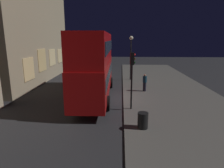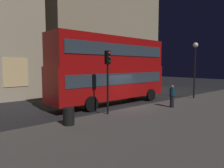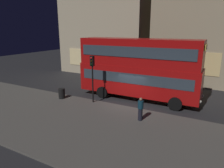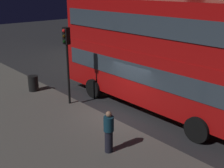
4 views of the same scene
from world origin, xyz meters
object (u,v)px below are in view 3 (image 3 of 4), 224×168
double_decker_bus (138,66)px  pedestrian (140,109)px  traffic_light_near_kerb (92,70)px  litter_bin (62,93)px

double_decker_bus → pedestrian: bearing=-66.2°
traffic_light_near_kerb → litter_bin: bearing=-177.5°
double_decker_bus → traffic_light_near_kerb: size_ratio=2.74×
litter_bin → double_decker_bus: bearing=30.1°
traffic_light_near_kerb → pedestrian: bearing=-23.4°
traffic_light_near_kerb → pedestrian: (5.00, -1.52, -2.07)m
double_decker_bus → traffic_light_near_kerb: bearing=-135.0°
double_decker_bus → litter_bin: 7.43m
pedestrian → litter_bin: size_ratio=1.82×
pedestrian → traffic_light_near_kerb: bearing=-79.2°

